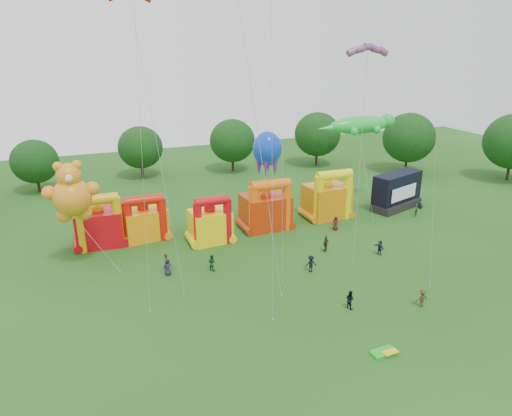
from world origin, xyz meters
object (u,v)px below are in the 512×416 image
object	(u,v)px
stage_trailer	(397,191)
teddy_bear_kite	(83,217)
spectator_0	(168,267)
bouncy_castle_0	(99,225)
gecko_kite	(364,158)
octopus_kite	(267,157)
spectator_4	(326,244)
bouncy_castle_2	(211,224)

from	to	relation	value
stage_trailer	teddy_bear_kite	bearing A→B (deg)	-175.11
stage_trailer	spectator_0	bearing A→B (deg)	-166.38
teddy_bear_kite	spectator_0	bearing A→B (deg)	-32.78
bouncy_castle_0	stage_trailer	bearing A→B (deg)	-2.77
gecko_kite	octopus_kite	bearing A→B (deg)	-172.45
teddy_bear_kite	spectator_4	size ratio (longest dim) A/B	6.27
stage_trailer	bouncy_castle_0	bearing A→B (deg)	177.23
spectator_0	stage_trailer	bearing A→B (deg)	12.65
stage_trailer	spectator_0	size ratio (longest dim) A/B	4.76
spectator_4	gecko_kite	bearing A→B (deg)	-166.45
spectator_0	spectator_4	size ratio (longest dim) A/B	0.99
spectator_0	spectator_4	distance (m)	17.88
bouncy_castle_2	teddy_bear_kite	bearing A→B (deg)	-172.79
bouncy_castle_2	gecko_kite	xyz separation A→B (m)	(23.21, 3.54, 5.15)
teddy_bear_kite	spectator_4	distance (m)	26.33
bouncy_castle_2	gecko_kite	distance (m)	24.04
bouncy_castle_0	teddy_bear_kite	xyz separation A→B (m)	(-1.56, -5.53, 3.24)
stage_trailer	octopus_kite	distance (m)	21.35
bouncy_castle_2	spectator_4	world-z (taller)	bouncy_castle_2
spectator_0	teddy_bear_kite	bearing A→B (deg)	146.25
bouncy_castle_0	gecko_kite	world-z (taller)	gecko_kite
octopus_kite	spectator_4	world-z (taller)	octopus_kite
bouncy_castle_2	teddy_bear_kite	xyz separation A→B (m)	(-13.86, -1.75, 3.45)
bouncy_castle_2	spectator_0	distance (m)	9.27
teddy_bear_kite	octopus_kite	world-z (taller)	octopus_kite
teddy_bear_kite	spectator_4	world-z (taller)	teddy_bear_kite
bouncy_castle_2	stage_trailer	size ratio (longest dim) A/B	0.69
gecko_kite	octopus_kite	xyz separation A→B (m)	(-15.38, -2.04, 1.94)
bouncy_castle_2	spectator_0	bearing A→B (deg)	-134.61
octopus_kite	spectator_4	xyz separation A→B (m)	(3.59, -8.85, -8.46)
teddy_bear_kite	gecko_kite	size ratio (longest dim) A/B	0.89
bouncy_castle_2	teddy_bear_kite	size ratio (longest dim) A/B	0.52
octopus_kite	spectator_0	bearing A→B (deg)	-150.62
gecko_kite	spectator_4	bearing A→B (deg)	-137.28
gecko_kite	stage_trailer	bearing A→B (deg)	-19.53
bouncy_castle_2	octopus_kite	distance (m)	10.67
octopus_kite	spectator_4	size ratio (longest dim) A/B	6.81
teddy_bear_kite	gecko_kite	world-z (taller)	gecko_kite
stage_trailer	octopus_kite	xyz separation A→B (m)	(-20.22, -0.32, 6.86)
bouncy_castle_2	gecko_kite	world-z (taller)	gecko_kite
octopus_kite	teddy_bear_kite	bearing A→B (deg)	-171.45
bouncy_castle_0	teddy_bear_kite	size ratio (longest dim) A/B	0.57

